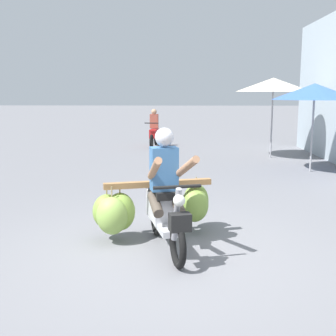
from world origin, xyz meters
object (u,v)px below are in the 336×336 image
object	(u,v)px
market_umbrella_near_shop	(315,92)
market_umbrella_further_along	(273,85)
motorbike_distant_ahead_left	(154,131)
motorbike_main_loaded	(152,205)

from	to	relation	value
market_umbrella_near_shop	market_umbrella_further_along	size ratio (longest dim) A/B	0.91
motorbike_distant_ahead_left	market_umbrella_further_along	distance (m)	4.92
motorbike_distant_ahead_left	market_umbrella_further_along	bearing A→B (deg)	-34.70
market_umbrella_further_along	motorbike_main_loaded	bearing A→B (deg)	-112.45
motorbike_distant_ahead_left	market_umbrella_near_shop	distance (m)	6.79
motorbike_distant_ahead_left	market_umbrella_further_along	xyz separation A→B (m)	(3.80, -2.63, 1.67)
motorbike_main_loaded	market_umbrella_near_shop	xyz separation A→B (m)	(3.72, 5.35, 1.51)
motorbike_main_loaded	motorbike_distant_ahead_left	world-z (taller)	motorbike_main_loaded
motorbike_main_loaded	market_umbrella_further_along	xyz separation A→B (m)	(3.20, 7.74, 1.71)
motorbike_main_loaded	market_umbrella_near_shop	distance (m)	6.69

